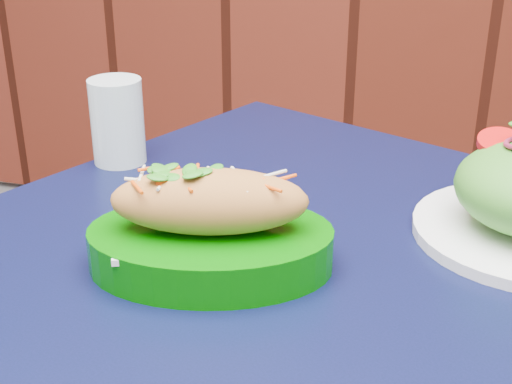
# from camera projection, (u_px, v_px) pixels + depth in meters

# --- Properties ---
(cafe_table) EXTENTS (1.06, 1.06, 0.75)m
(cafe_table) POSITION_uv_depth(u_px,v_px,m) (312.00, 365.00, 0.68)
(cafe_table) COLOR black
(cafe_table) RESTS_ON ground
(banh_mi_basket) EXTENTS (0.26, 0.20, 0.11)m
(banh_mi_basket) POSITION_uv_depth(u_px,v_px,m) (210.00, 229.00, 0.66)
(banh_mi_basket) COLOR #036102
(banh_mi_basket) RESTS_ON cafe_table
(water_glass) EXTENTS (0.07, 0.07, 0.11)m
(water_glass) POSITION_uv_depth(u_px,v_px,m) (117.00, 121.00, 0.90)
(water_glass) COLOR silver
(water_glass) RESTS_ON cafe_table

